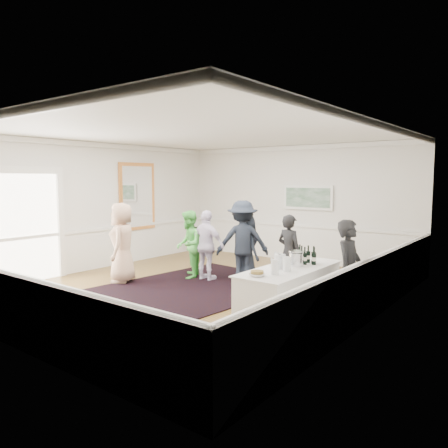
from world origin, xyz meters
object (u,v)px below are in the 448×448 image
Objects in this scene: guest_dark_a at (242,241)px; nut_bowl at (257,274)px; guest_dark_b at (289,253)px; serving_table at (290,294)px; ice_bucket at (296,259)px; bartender at (349,271)px; guest_lilac at (207,245)px; guest_tan at (122,243)px; guest_green at (189,244)px; guest_navy at (247,247)px.

nut_bowl is (2.14, -2.68, 0.01)m from guest_dark_a.
serving_table is at bearing 130.95° from guest_dark_b.
serving_table is at bearing -90.15° from ice_bucket.
bartender is 3.72m from guest_lilac.
guest_tan is 1.13× the size of guest_dark_b.
guest_green reaches higher than nut_bowl.
guest_navy is 2.92m from ice_bucket.
ice_bucket is (2.90, -1.21, 0.20)m from guest_lilac.
guest_dark_b is at bearing 80.08° from guest_tan.
guest_lilac is at bearing -5.17° from guest_dark_a.
bartender is 5.00m from guest_tan.
guest_green reaches higher than guest_navy.
guest_dark_b is at bearing -167.12° from guest_navy.
guest_dark_a is at bearing 119.05° from guest_navy.
guest_dark_b is at bearing 64.14° from guest_green.
nut_bowl is at bearing 140.76° from guest_lilac.
guest_green reaches higher than ice_bucket.
guest_lilac is 6.95× the size of nut_bowl.
ice_bucket is at bearing 84.93° from nut_bowl.
guest_lilac reaches higher than ice_bucket.
bartender is at bearing -179.77° from guest_navy.
guest_tan is 1.87m from guest_lilac.
guest_tan reaches higher than guest_navy.
guest_lilac reaches higher than guest_green.
guest_navy is at bearing 97.49° from guest_tan.
guest_lilac is at bearing 157.26° from ice_bucket.
guest_navy is (-2.98, 1.45, -0.08)m from bartender.
guest_dark_a is at bearing 64.14° from bartender.
ice_bucket is (2.24, -1.85, 0.25)m from guest_navy.
serving_table is at bearing 52.03° from guest_tan.
guest_dark_b is (3.26, 1.64, -0.10)m from guest_tan.
guest_dark_b is 1.05× the size of guest_navy.
guest_lilac reaches higher than guest_dark_b.
guest_green is 1.34m from guest_navy.
guest_dark_a is (0.66, 0.45, 0.11)m from guest_lilac.
guest_dark_a reaches higher than ice_bucket.
guest_navy is (-1.26, 0.30, -0.04)m from guest_dark_b.
bartender reaches higher than serving_table.
guest_lilac is 0.91m from guest_navy.
bartender is 3.23m from guest_dark_a.
ice_bucket is at bearing 89.85° from serving_table.
ice_bucket is at bearing 115.56° from bartender.
serving_table is 0.96m from nut_bowl.
guest_green is at bearing 158.54° from serving_table.
guest_tan is at bearing 43.28° from guest_lilac.
guest_dark_b is at bearing 53.37° from bartender.
bartender reaches higher than guest_navy.
guest_tan is at bearing 92.76° from bartender.
guest_dark_b is (2.39, 0.41, 0.00)m from guest_green.
guest_dark_a is 1.15× the size of guest_dark_b.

